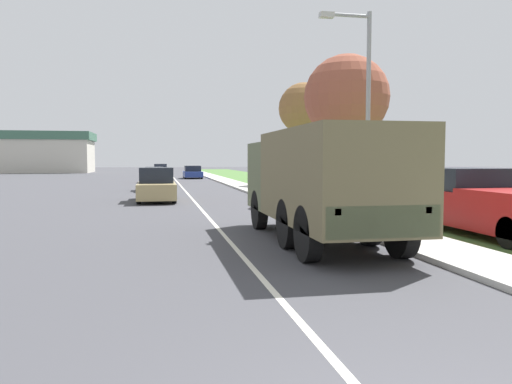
{
  "coord_description": "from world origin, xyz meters",
  "views": [
    {
      "loc": [
        -1.78,
        -2.33,
        2.1
      ],
      "look_at": [
        0.89,
        11.19,
        1.19
      ],
      "focal_mm": 35.0,
      "sensor_mm": 36.0,
      "label": 1
    }
  ],
  "objects_px": {
    "car_fourth_ahead": "(193,173)",
    "pickup_truck": "(490,204)",
    "car_second_ahead": "(156,181)",
    "car_third_ahead": "(154,175)",
    "car_nearest_ahead": "(157,186)",
    "car_farthest_ahead": "(160,170)",
    "military_truck": "(320,179)",
    "lamp_post": "(362,97)"
  },
  "relations": [
    {
      "from": "car_farthest_ahead",
      "to": "military_truck",
      "type": "bearing_deg",
      "value": -86.13
    },
    {
      "from": "car_fourth_ahead",
      "to": "car_second_ahead",
      "type": "bearing_deg",
      "value": -100.81
    },
    {
      "from": "car_nearest_ahead",
      "to": "car_second_ahead",
      "type": "distance_m",
      "value": 8.85
    },
    {
      "from": "car_nearest_ahead",
      "to": "car_third_ahead",
      "type": "relative_size",
      "value": 1.05
    },
    {
      "from": "military_truck",
      "to": "car_nearest_ahead",
      "type": "bearing_deg",
      "value": 106.95
    },
    {
      "from": "car_fourth_ahead",
      "to": "pickup_truck",
      "type": "height_order",
      "value": "pickup_truck"
    },
    {
      "from": "car_nearest_ahead",
      "to": "car_third_ahead",
      "type": "bearing_deg",
      "value": 90.6
    },
    {
      "from": "military_truck",
      "to": "car_third_ahead",
      "type": "bearing_deg",
      "value": 97.18
    },
    {
      "from": "pickup_truck",
      "to": "car_second_ahead",
      "type": "bearing_deg",
      "value": 112.16
    },
    {
      "from": "car_nearest_ahead",
      "to": "pickup_truck",
      "type": "distance_m",
      "value": 16.01
    },
    {
      "from": "car_third_ahead",
      "to": "military_truck",
      "type": "bearing_deg",
      "value": -82.82
    },
    {
      "from": "car_nearest_ahead",
      "to": "car_farthest_ahead",
      "type": "height_order",
      "value": "car_nearest_ahead"
    },
    {
      "from": "car_fourth_ahead",
      "to": "car_third_ahead",
      "type": "bearing_deg",
      "value": -115.29
    },
    {
      "from": "car_fourth_ahead",
      "to": "car_farthest_ahead",
      "type": "relative_size",
      "value": 0.95
    },
    {
      "from": "car_nearest_ahead",
      "to": "lamp_post",
      "type": "relative_size",
      "value": 0.69
    },
    {
      "from": "pickup_truck",
      "to": "lamp_post",
      "type": "relative_size",
      "value": 0.8
    },
    {
      "from": "car_fourth_ahead",
      "to": "military_truck",
      "type": "bearing_deg",
      "value": -89.64
    },
    {
      "from": "car_third_ahead",
      "to": "lamp_post",
      "type": "height_order",
      "value": "lamp_post"
    },
    {
      "from": "car_third_ahead",
      "to": "pickup_truck",
      "type": "distance_m",
      "value": 35.14
    },
    {
      "from": "car_nearest_ahead",
      "to": "car_fourth_ahead",
      "type": "relative_size",
      "value": 1.01
    },
    {
      "from": "pickup_truck",
      "to": "lamp_post",
      "type": "bearing_deg",
      "value": 132.5
    },
    {
      "from": "military_truck",
      "to": "car_fourth_ahead",
      "type": "height_order",
      "value": "military_truck"
    },
    {
      "from": "car_third_ahead",
      "to": "car_fourth_ahead",
      "type": "xyz_separation_m",
      "value": [
        4.02,
        8.52,
        -0.0
      ]
    },
    {
      "from": "military_truck",
      "to": "car_third_ahead",
      "type": "distance_m",
      "value": 34.29
    },
    {
      "from": "car_fourth_ahead",
      "to": "pickup_truck",
      "type": "distance_m",
      "value": 42.76
    },
    {
      "from": "car_fourth_ahead",
      "to": "lamp_post",
      "type": "relative_size",
      "value": 0.68
    },
    {
      "from": "car_second_ahead",
      "to": "car_farthest_ahead",
      "type": "relative_size",
      "value": 0.91
    },
    {
      "from": "military_truck",
      "to": "car_second_ahead",
      "type": "distance_m",
      "value": 22.62
    },
    {
      "from": "pickup_truck",
      "to": "car_nearest_ahead",
      "type": "bearing_deg",
      "value": 123.95
    },
    {
      "from": "military_truck",
      "to": "lamp_post",
      "type": "distance_m",
      "value": 4.43
    },
    {
      "from": "military_truck",
      "to": "car_farthest_ahead",
      "type": "xyz_separation_m",
      "value": [
        -3.63,
        53.73,
        -0.93
      ]
    },
    {
      "from": "military_truck",
      "to": "car_third_ahead",
      "type": "height_order",
      "value": "military_truck"
    },
    {
      "from": "car_second_ahead",
      "to": "car_third_ahead",
      "type": "relative_size",
      "value": 1.0
    },
    {
      "from": "military_truck",
      "to": "car_third_ahead",
      "type": "xyz_separation_m",
      "value": [
        -4.29,
        34.01,
        -0.97
      ]
    },
    {
      "from": "car_second_ahead",
      "to": "pickup_truck",
      "type": "relative_size",
      "value": 0.82
    },
    {
      "from": "military_truck",
      "to": "lamp_post",
      "type": "bearing_deg",
      "value": 51.44
    },
    {
      "from": "military_truck",
      "to": "car_second_ahead",
      "type": "bearing_deg",
      "value": 100.57
    },
    {
      "from": "car_nearest_ahead",
      "to": "pickup_truck",
      "type": "height_order",
      "value": "pickup_truck"
    },
    {
      "from": "military_truck",
      "to": "car_third_ahead",
      "type": "relative_size",
      "value": 1.73
    },
    {
      "from": "car_farthest_ahead",
      "to": "lamp_post",
      "type": "height_order",
      "value": "lamp_post"
    },
    {
      "from": "car_second_ahead",
      "to": "car_fourth_ahead",
      "type": "bearing_deg",
      "value": 79.19
    },
    {
      "from": "car_nearest_ahead",
      "to": "car_third_ahead",
      "type": "distance_m",
      "value": 20.65
    }
  ]
}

